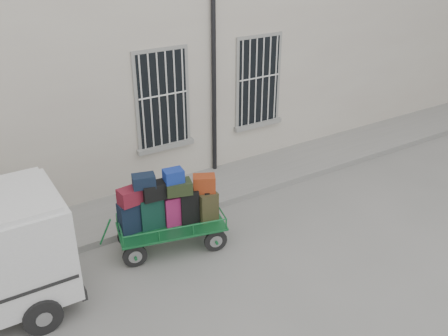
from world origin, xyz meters
name	(u,v)px	position (x,y,z in m)	size (l,w,h in m)	color
ground	(248,238)	(0.00, 0.00, 0.00)	(80.00, 80.00, 0.00)	slate
building	(133,44)	(0.00, 5.50, 3.00)	(24.00, 5.15, 6.00)	#BDB0A1
sidewalk	(197,192)	(0.00, 2.20, 0.07)	(24.00, 1.70, 0.15)	gray
luggage_cart	(169,209)	(-1.51, 0.57, 0.91)	(2.49, 1.40, 1.74)	black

